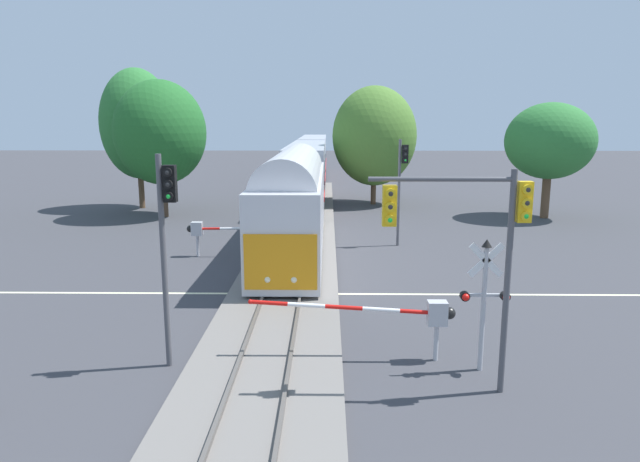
{
  "coord_description": "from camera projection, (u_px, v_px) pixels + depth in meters",
  "views": [
    {
      "loc": [
        1.77,
        -21.98,
        6.93
      ],
      "look_at": [
        1.42,
        3.08,
        2.0
      ],
      "focal_mm": 31.7,
      "sensor_mm": 36.0,
      "label": 1
    }
  ],
  "objects": [
    {
      "name": "railway_track",
      "position": [
        284.0,
        292.0,
        22.9
      ],
      "size": [
        4.4,
        80.0,
        0.32
      ],
      "color": "slate",
      "rests_on": "ground"
    },
    {
      "name": "pine_left_background",
      "position": [
        137.0,
        124.0,
        44.09
      ],
      "size": [
        5.7,
        5.7,
        10.91
      ],
      "color": "brown",
      "rests_on": "ground"
    },
    {
      "name": "traffic_signal_far_side",
      "position": [
        402.0,
        175.0,
        31.0
      ],
      "size": [
        0.53,
        0.38,
        5.91
      ],
      "color": "#4C4C51",
      "rests_on": "ground"
    },
    {
      "name": "crossing_gate_far",
      "position": [
        213.0,
        230.0,
        28.97
      ],
      "size": [
        6.52,
        0.4,
        1.8
      ],
      "color": "#B7B7BC",
      "rests_on": "ground"
    },
    {
      "name": "traffic_signal_median",
      "position": [
        166.0,
        228.0,
        15.43
      ],
      "size": [
        0.53,
        0.38,
        6.05
      ],
      "color": "#4C4C51",
      "rests_on": "ground"
    },
    {
      "name": "ground_plane",
      "position": [
        284.0,
        294.0,
        22.92
      ],
      "size": [
        220.0,
        220.0,
        0.0
      ],
      "primitive_type": "plane",
      "color": "#3D3D42"
    },
    {
      "name": "crossing_signal_mast",
      "position": [
        485.0,
        292.0,
        15.46
      ],
      "size": [
        1.36,
        0.44,
        3.78
      ],
      "color": "#B2B2B7",
      "rests_on": "ground"
    },
    {
      "name": "maple_right_background",
      "position": [
        550.0,
        141.0,
        39.76
      ],
      "size": [
        6.18,
        6.18,
        8.17
      ],
      "color": "brown",
      "rests_on": "ground"
    },
    {
      "name": "traffic_signal_near_right",
      "position": [
        472.0,
        228.0,
        13.82
      ],
      "size": [
        3.97,
        0.38,
        5.78
      ],
      "color": "#4C4C51",
      "rests_on": "ground"
    },
    {
      "name": "crossing_gate_near",
      "position": [
        413.0,
        314.0,
        16.32
      ],
      "size": [
        6.01,
        0.4,
        1.84
      ],
      "color": "#B7B7BC",
      "rests_on": "ground"
    },
    {
      "name": "road_centre_stripe",
      "position": [
        284.0,
        294.0,
        22.92
      ],
      "size": [
        44.0,
        0.2,
        0.01
      ],
      "color": "beige",
      "rests_on": "ground"
    },
    {
      "name": "oak_behind_train",
      "position": [
        160.0,
        133.0,
        40.08
      ],
      "size": [
        6.48,
        6.48,
        9.76
      ],
      "color": "#4C3828",
      "rests_on": "ground"
    },
    {
      "name": "commuter_train",
      "position": [
        307.0,
        169.0,
        48.89
      ],
      "size": [
        3.04,
        60.73,
        5.16
      ],
      "color": "silver",
      "rests_on": "railway_track"
    },
    {
      "name": "elm_centre_background",
      "position": [
        374.0,
        136.0,
        46.36
      ],
      "size": [
        6.91,
        6.91,
        9.7
      ],
      "color": "brown",
      "rests_on": "ground"
    }
  ]
}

